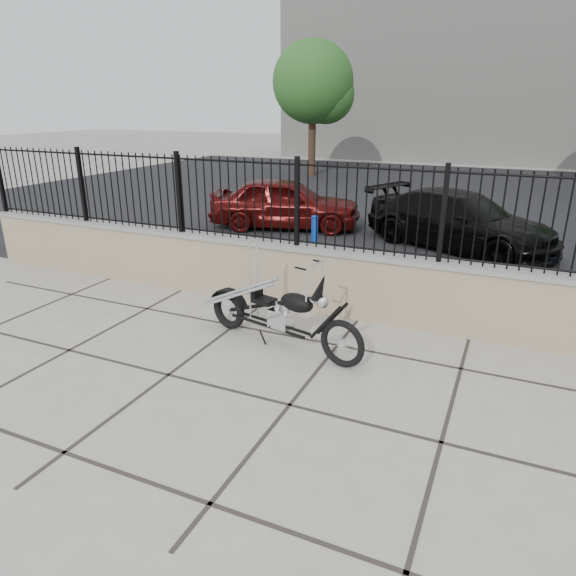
{
  "coord_description": "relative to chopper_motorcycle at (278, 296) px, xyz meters",
  "views": [
    {
      "loc": [
        1.82,
        -4.11,
        2.89
      ],
      "look_at": [
        -0.69,
        1.5,
        0.67
      ],
      "focal_mm": 32.0,
      "sensor_mm": 36.0,
      "label": 1
    }
  ],
  "objects": [
    {
      "name": "background_building",
      "position": [
        0.69,
        25.3,
        3.33
      ],
      "size": [
        22.0,
        6.0,
        8.0
      ],
      "primitive_type": "cube",
      "color": "beige",
      "rests_on": "ground_plane"
    },
    {
      "name": "iron_fence",
      "position": [
        0.69,
        1.3,
        0.89
      ],
      "size": [
        14.0,
        0.08,
        1.2
      ],
      "primitive_type": "cube",
      "color": "black",
      "rests_on": "retaining_wall"
    },
    {
      "name": "retaining_wall",
      "position": [
        0.69,
        1.3,
        -0.19
      ],
      "size": [
        14.0,
        0.36,
        0.96
      ],
      "primitive_type": "cube",
      "color": "gray",
      "rests_on": "ground_plane"
    },
    {
      "name": "car_red",
      "position": [
        -2.61,
        5.97,
        -0.05
      ],
      "size": [
        3.87,
        2.36,
        1.23
      ],
      "primitive_type": "imported",
      "rotation": [
        0.0,
        0.0,
        1.84
      ],
      "color": "#4B0B0A",
      "rests_on": "parking_lot"
    },
    {
      "name": "parking_lot",
      "position": [
        0.69,
        11.3,
        -0.67
      ],
      "size": [
        30.0,
        30.0,
        0.0
      ],
      "primitive_type": "plane",
      "color": "black",
      "rests_on": "ground"
    },
    {
      "name": "ground_plane",
      "position": [
        0.69,
        -1.2,
        -0.67
      ],
      "size": [
        90.0,
        90.0,
        0.0
      ],
      "primitive_type": "plane",
      "color": "#99968E",
      "rests_on": "ground"
    },
    {
      "name": "bollard_a",
      "position": [
        -0.74,
        3.13,
        -0.17
      ],
      "size": [
        0.14,
        0.14,
        1.0
      ],
      "primitive_type": "cylinder",
      "rotation": [
        0.0,
        0.0,
        -0.22
      ],
      "color": "#0B13AA",
      "rests_on": "ground_plane"
    },
    {
      "name": "tree_left",
      "position": [
        -5.65,
        15.36,
        3.18
      ],
      "size": [
        3.26,
        3.26,
        5.5
      ],
      "rotation": [
        0.0,
        0.0,
        -0.37
      ],
      "color": "#382619",
      "rests_on": "ground_plane"
    },
    {
      "name": "car_black",
      "position": [
        1.48,
        5.75,
        -0.08
      ],
      "size": [
        4.4,
        3.19,
        1.18
      ],
      "primitive_type": "imported",
      "rotation": [
        0.0,
        0.0,
        1.15
      ],
      "color": "black",
      "rests_on": "parking_lot"
    },
    {
      "name": "chopper_motorcycle",
      "position": [
        0.0,
        0.0,
        0.0
      ],
      "size": [
        2.26,
        0.89,
        1.34
      ],
      "primitive_type": null,
      "rotation": [
        0.0,
        0.0,
        -0.23
      ],
      "color": "black",
      "rests_on": "ground_plane"
    }
  ]
}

